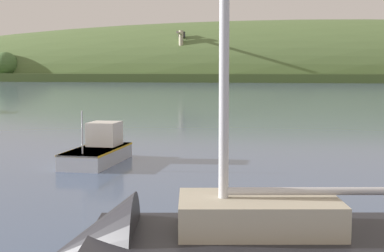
% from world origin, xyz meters
% --- Properties ---
extents(far_shoreline_hill, '(533.69, 113.85, 51.19)m').
position_xyz_m(far_shoreline_hill, '(-20.64, 251.72, 0.12)').
color(far_shoreline_hill, '#3C4E24').
rests_on(far_shoreline_hill, ground).
extents(dockside_crane, '(4.50, 14.63, 19.92)m').
position_xyz_m(dockside_crane, '(-56.05, 222.63, 9.74)').
color(dockside_crane, '#4C4C51').
rests_on(dockside_crane, ground).
extents(sailboat_near_mooring, '(9.62, 5.37, 15.39)m').
position_xyz_m(sailboat_near_mooring, '(1.04, 19.84, 0.35)').
color(sailboat_near_mooring, '#232328').
rests_on(sailboat_near_mooring, ground).
extents(fishing_boat_moored, '(2.29, 5.48, 3.38)m').
position_xyz_m(fishing_boat_moored, '(-7.47, 32.95, 0.39)').
color(fishing_boat_moored, '#ADB2BC').
rests_on(fishing_boat_moored, ground).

